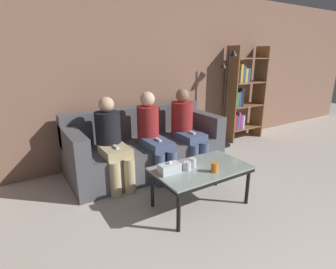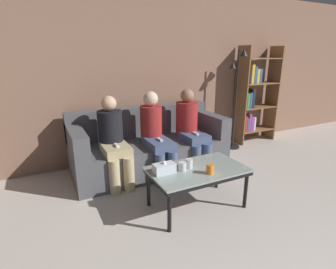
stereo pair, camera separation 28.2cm
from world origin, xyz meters
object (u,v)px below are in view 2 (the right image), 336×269
(cup_far_center, at_px, (210,169))
(seated_person_left_end, at_px, (113,138))
(coffee_table, at_px, (197,172))
(bookshelf, at_px, (253,97))
(seated_person_mid_right, at_px, (190,127))
(seated_person_mid_left, at_px, (155,133))
(cup_near_left, at_px, (189,163))
(couch, at_px, (149,147))
(standing_lamp, at_px, (237,89))
(tissue_box, at_px, (164,168))
(cup_near_right, at_px, (182,166))

(cup_far_center, distance_m, seated_person_left_end, 1.33)
(coffee_table, height_order, seated_person_left_end, seated_person_left_end)
(bookshelf, bearing_deg, seated_person_mid_right, -163.05)
(seated_person_mid_left, bearing_deg, seated_person_mid_right, 2.12)
(bookshelf, xyz_separation_m, seated_person_mid_right, (-1.66, -0.50, -0.26))
(coffee_table, relative_size, seated_person_mid_right, 0.90)
(cup_near_left, relative_size, cup_far_center, 0.99)
(couch, height_order, standing_lamp, standing_lamp)
(cup_far_center, height_order, seated_person_left_end, seated_person_left_end)
(coffee_table, xyz_separation_m, seated_person_mid_left, (-0.06, 0.96, 0.19))
(bookshelf, bearing_deg, seated_person_left_end, -169.71)
(standing_lamp, bearing_deg, couch, -174.93)
(couch, height_order, seated_person_mid_right, seated_person_mid_right)
(couch, relative_size, seated_person_mid_right, 1.89)
(seated_person_mid_right, bearing_deg, standing_lamp, 17.77)
(tissue_box, relative_size, seated_person_mid_left, 0.19)
(seated_person_left_end, distance_m, seated_person_mid_right, 1.13)
(seated_person_mid_left, bearing_deg, cup_near_left, -90.32)
(standing_lamp, height_order, seated_person_left_end, standing_lamp)
(cup_near_right, relative_size, standing_lamp, 0.05)
(couch, xyz_separation_m, seated_person_left_end, (-0.57, -0.21, 0.28))
(bookshelf, distance_m, standing_lamp, 0.57)
(cup_far_center, bearing_deg, seated_person_mid_right, 68.08)
(coffee_table, xyz_separation_m, cup_near_right, (-0.17, 0.03, 0.09))
(seated_person_left_end, distance_m, seated_person_mid_left, 0.57)
(bookshelf, distance_m, seated_person_mid_left, 2.30)
(cup_far_center, xyz_separation_m, bookshelf, (2.12, 1.65, 0.36))
(seated_person_mid_right, bearing_deg, seated_person_left_end, -179.89)
(tissue_box, bearing_deg, seated_person_mid_right, 46.81)
(seated_person_left_end, xyz_separation_m, seated_person_mid_left, (0.57, -0.02, 0.01))
(cup_far_center, distance_m, seated_person_mid_left, 1.13)
(cup_near_right, height_order, seated_person_left_end, seated_person_left_end)
(cup_near_right, height_order, bookshelf, bookshelf)
(tissue_box, distance_m, seated_person_left_end, 0.96)
(coffee_table, xyz_separation_m, seated_person_mid_right, (0.50, 0.98, 0.20))
(cup_near_left, xyz_separation_m, seated_person_mid_right, (0.57, 0.92, 0.11))
(cup_near_left, bearing_deg, cup_far_center, -62.63)
(couch, bearing_deg, seated_person_mid_right, -20.53)
(couch, relative_size, coffee_table, 2.11)
(cup_near_right, height_order, tissue_box, tissue_box)
(cup_near_left, distance_m, bookshelf, 2.67)
(tissue_box, bearing_deg, cup_far_center, -28.52)
(couch, height_order, cup_far_center, couch)
(couch, height_order, bookshelf, bookshelf)
(tissue_box, height_order, standing_lamp, standing_lamp)
(cup_near_right, distance_m, seated_person_mid_right, 1.17)
(standing_lamp, bearing_deg, seated_person_left_end, -170.85)
(standing_lamp, distance_m, seated_person_mid_right, 1.27)
(cup_far_center, height_order, seated_person_mid_right, seated_person_mid_right)
(tissue_box, distance_m, standing_lamp, 2.43)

